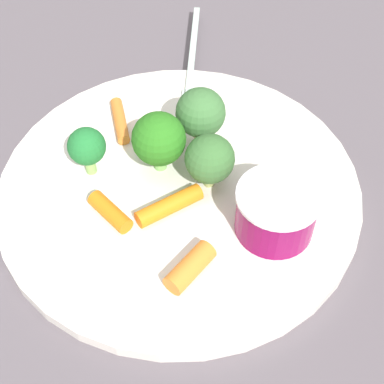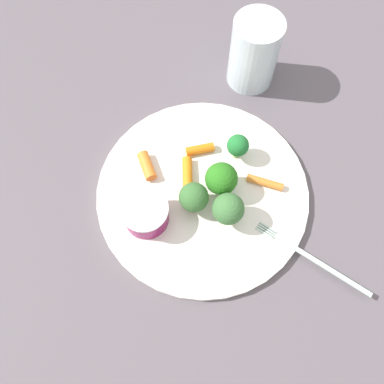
{
  "view_description": "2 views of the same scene",
  "coord_description": "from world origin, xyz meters",
  "views": [
    {
      "loc": [
        0.24,
        0.2,
        0.38
      ],
      "look_at": [
        0.01,
        0.02,
        0.02
      ],
      "focal_mm": 52.72,
      "sensor_mm": 36.0,
      "label": 1
    },
    {
      "loc": [
        -0.2,
        0.1,
        0.55
      ],
      "look_at": [
        0.0,
        0.02,
        0.02
      ],
      "focal_mm": 37.04,
      "sensor_mm": 36.0,
      "label": 2
    }
  ],
  "objects": [
    {
      "name": "drinking_glass",
      "position": [
        0.17,
        -0.16,
        0.06
      ],
      "size": [
        0.08,
        0.08,
        0.12
      ],
      "primitive_type": "cylinder",
      "color": "silver",
      "rests_on": "ground_plane"
    },
    {
      "name": "plate",
      "position": [
        0.0,
        0.0,
        0.01
      ],
      "size": [
        0.31,
        0.31,
        0.01
      ],
      "primitive_type": "cylinder",
      "color": "silver",
      "rests_on": "ground_plane"
    },
    {
      "name": "ground_plane",
      "position": [
        0.0,
        0.0,
        0.0
      ],
      "size": [
        2.4,
        2.4,
        0.0
      ],
      "primitive_type": "plane",
      "color": "#5A5158"
    },
    {
      "name": "carrot_stick_2",
      "position": [
        0.03,
        0.01,
        0.02
      ],
      "size": [
        0.06,
        0.03,
        0.01
      ],
      "primitive_type": "cylinder",
      "rotation": [
        1.57,
        0.0,
        4.36
      ],
      "color": "orange",
      "rests_on": "plate"
    },
    {
      "name": "broccoli_floret_3",
      "position": [
        0.04,
        -0.07,
        0.04
      ],
      "size": [
        0.03,
        0.03,
        0.05
      ],
      "color": "#8EBA5F",
      "rests_on": "plate"
    },
    {
      "name": "carrot_stick_0",
      "position": [
        0.06,
        -0.02,
        0.02
      ],
      "size": [
        0.02,
        0.04,
        0.01
      ],
      "primitive_type": "cylinder",
      "rotation": [
        1.57,
        0.0,
        2.99
      ],
      "color": "orange",
      "rests_on": "plate"
    },
    {
      "name": "broccoli_floret_1",
      "position": [
        -0.01,
        -0.03,
        0.05
      ],
      "size": [
        0.05,
        0.05,
        0.06
      ],
      "color": "#80BB61",
      "rests_on": "plate"
    },
    {
      "name": "sauce_cup",
      "position": [
        -0.01,
        0.09,
        0.03
      ],
      "size": [
        0.07,
        0.07,
        0.04
      ],
      "color": "maroon",
      "rests_on": "plate"
    },
    {
      "name": "carrot_stick_3",
      "position": [
        0.07,
        0.06,
        0.02
      ],
      "size": [
        0.04,
        0.02,
        0.02
      ],
      "primitive_type": "cylinder",
      "rotation": [
        1.57,
        0.0,
        1.55
      ],
      "color": "orange",
      "rests_on": "plate"
    },
    {
      "name": "fork",
      "position": [
        -0.15,
        -0.1,
        0.01
      ],
      "size": [
        0.15,
        0.11,
        0.0
      ],
      "color": "#ADC2B7",
      "rests_on": "plate"
    },
    {
      "name": "carrot_stick_1",
      "position": [
        -0.02,
        -0.09,
        0.02
      ],
      "size": [
        0.04,
        0.05,
        0.01
      ],
      "primitive_type": "cylinder",
      "rotation": [
        1.57,
        0.0,
        5.59
      ],
      "color": "orange",
      "rests_on": "plate"
    },
    {
      "name": "broccoli_floret_2",
      "position": [
        -0.05,
        -0.02,
        0.05
      ],
      "size": [
        0.04,
        0.04,
        0.06
      ],
      "color": "#99A962",
      "rests_on": "plate"
    },
    {
      "name": "broccoli_floret_0",
      "position": [
        -0.02,
        0.02,
        0.04
      ],
      "size": [
        0.04,
        0.04,
        0.05
      ],
      "color": "#98AA5D",
      "rests_on": "plate"
    }
  ]
}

